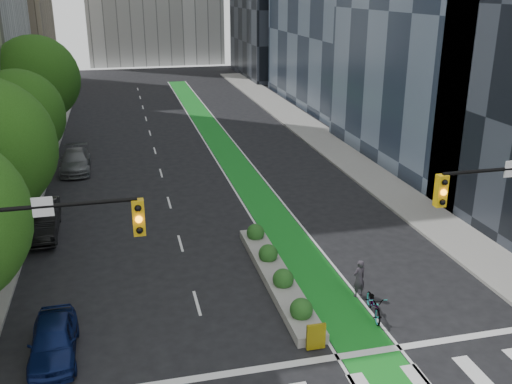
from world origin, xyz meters
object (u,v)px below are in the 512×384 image
bicycle (374,304)px  parked_car_left_near (53,340)px  cyclist (359,278)px  parked_car_left_far (75,161)px  median_planter (277,274)px  parked_car_left_mid (40,220)px

bicycle → parked_car_left_near: 12.06m
cyclist → parked_car_left_far: size_ratio=0.34×
median_planter → cyclist: bearing=-34.6°
bicycle → parked_car_left_mid: bearing=150.5°
median_planter → cyclist: 3.67m
median_planter → parked_car_left_mid: 13.26m
parked_car_left_near → parked_car_left_mid: 11.36m
cyclist → parked_car_left_near: bearing=-10.5°
bicycle → parked_car_left_mid: (-13.68, 11.45, 0.33)m
parked_car_left_near → parked_car_left_far: parked_car_left_far is taller
parked_car_left_mid → parked_car_left_far: bearing=82.6°
parked_car_left_mid → median_planter: bearing=-37.5°
parked_car_left_near → parked_car_left_far: 22.38m
median_planter → parked_car_left_far: parked_car_left_far is taller
bicycle → cyclist: size_ratio=1.18×
cyclist → parked_car_left_far: 24.46m
parked_car_left_mid → parked_car_left_far: 11.19m
cyclist → parked_car_left_mid: bearing=-52.7°
bicycle → parked_car_left_near: size_ratio=0.50×
cyclist → parked_car_left_far: (-12.52, 21.01, -0.12)m
parked_car_left_near → parked_car_left_mid: bearing=97.1°
median_planter → parked_car_left_near: (-9.08, -3.43, 0.30)m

